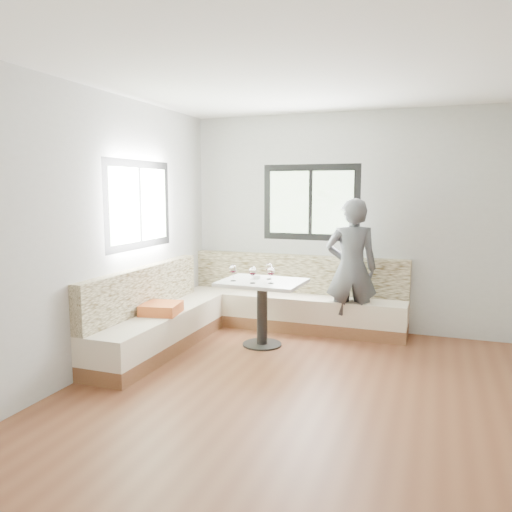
{
  "coord_description": "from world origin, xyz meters",
  "views": [
    {
      "loc": [
        0.69,
        -3.96,
        1.83
      ],
      "look_at": [
        -1.31,
        1.51,
        1.04
      ],
      "focal_mm": 35.0,
      "sensor_mm": 36.0,
      "label": 1
    }
  ],
  "objects": [
    {
      "name": "wine_glass_b",
      "position": [
        -1.24,
        1.22,
        0.91
      ],
      "size": [
        0.09,
        0.09,
        0.19
      ],
      "color": "white",
      "rests_on": "table"
    },
    {
      "name": "room",
      "position": [
        -0.08,
        0.08,
        1.41
      ],
      "size": [
        5.01,
        5.01,
        2.81
      ],
      "color": "brown",
      "rests_on": "ground"
    },
    {
      "name": "table",
      "position": [
        -1.2,
        1.41,
        0.58
      ],
      "size": [
        0.97,
        0.77,
        0.77
      ],
      "rotation": [
        0.0,
        0.0,
        -0.04
      ],
      "color": "black",
      "rests_on": "ground"
    },
    {
      "name": "wine_glass_d",
      "position": [
        -1.15,
        1.52,
        0.91
      ],
      "size": [
        0.09,
        0.09,
        0.19
      ],
      "color": "white",
      "rests_on": "table"
    },
    {
      "name": "banquette",
      "position": [
        -1.59,
        1.63,
        0.33
      ],
      "size": [
        2.9,
        2.8,
        0.95
      ],
      "color": "brown",
      "rests_on": "ground"
    },
    {
      "name": "wine_glass_c",
      "position": [
        -1.05,
        1.28,
        0.91
      ],
      "size": [
        0.09,
        0.09,
        0.19
      ],
      "color": "white",
      "rests_on": "table"
    },
    {
      "name": "person",
      "position": [
        -0.28,
        2.09,
        0.86
      ],
      "size": [
        0.72,
        0.57,
        1.72
      ],
      "primitive_type": "imported",
      "rotation": [
        0.0,
        0.0,
        3.42
      ],
      "color": "#494B4E",
      "rests_on": "ground"
    },
    {
      "name": "wine_glass_a",
      "position": [
        -1.51,
        1.28,
        0.91
      ],
      "size": [
        0.09,
        0.09,
        0.19
      ],
      "color": "white",
      "rests_on": "table"
    },
    {
      "name": "olive_ramekin",
      "position": [
        -1.31,
        1.5,
        0.8
      ],
      "size": [
        0.11,
        0.11,
        0.04
      ],
      "color": "white",
      "rests_on": "table"
    }
  ]
}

